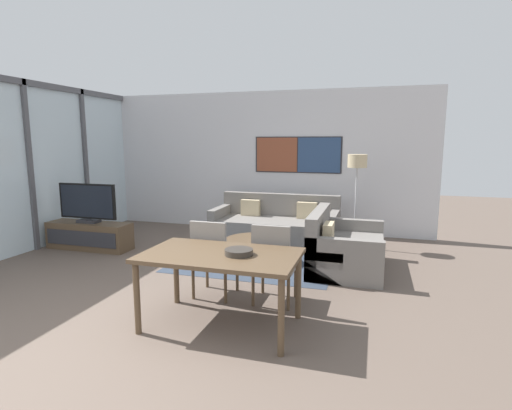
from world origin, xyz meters
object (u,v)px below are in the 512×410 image
Objects in this scene: dining_chair_left at (213,255)px; floor_lamp at (357,170)px; sofa_side at (341,250)px; fruit_bowl at (239,252)px; dining_chair_centre at (273,260)px; coffee_table at (255,245)px; dining_table at (221,261)px; sofa_main at (276,226)px; tv_console at (90,236)px; television at (87,203)px.

floor_lamp reaches higher than dining_chair_left.
sofa_side is 5.40× the size of fruit_bowl.
dining_chair_left and dining_chair_centre have the same top height.
floor_lamp reaches higher than coffee_table.
sofa_side is at bearing 65.80° from dining_table.
coffee_table is 3.40× the size of fruit_bowl.
fruit_bowl is at bearing -105.01° from floor_lamp.
sofa_main is 1.33m from coffee_table.
sofa_main is at bearing 103.14° from dining_chair_centre.
sofa_side is 0.98× the size of dining_table.
coffee_table is 1.00× the size of dining_chair_left.
tv_console is 2.92m from coffee_table.
television is 0.73× the size of sofa_side.
dining_chair_left is at bearing -117.93° from floor_lamp.
tv_console is 1.57× the size of coffee_table.
television reaches higher than fruit_bowl.
television is at bearing 92.00° from sofa_side.
fruit_bowl is (-0.79, -2.19, 0.50)m from sofa_side.
floor_lamp is at bearing 17.76° from television.
dining_chair_left is at bearing 130.13° from fruit_bowl.
dining_chair_left is 3.25m from floor_lamp.
coffee_table is 2.21m from dining_table.
floor_lamp is at bearing -2.34° from sofa_main.
coffee_table is at bearing 2.22° from television.
sofa_main is at bearing 177.66° from floor_lamp.
tv_console is 0.97× the size of dining_table.
television is at bearing 147.60° from dining_table.
sofa_main reaches higher than fruit_bowl.
sofa_main is at bearing 97.94° from fruit_bowl.
sofa_side is at bearing -95.75° from floor_lamp.
dining_chair_centre reaches higher than fruit_bowl.
floor_lamp is at bearing 42.16° from coffee_table.
sofa_main is 1.82m from sofa_side.
sofa_main reaches higher than tv_console.
sofa_side reaches higher than tv_console.
sofa_main is 2.41× the size of dining_chair_left.
dining_table is 1.63× the size of dining_chair_left.
fruit_bowl is at bearing -104.65° from dining_chair_centre.
dining_table is 0.22m from fruit_bowl.
dining_chair_centre reaches higher than sofa_main.
television is at bearing -177.78° from coffee_table.
tv_console is at bearing -153.69° from sofa_main.
sofa_side is 2.43m from dining_table.
dining_table is at bearing -32.40° from television.
sofa_side is 1.59× the size of coffee_table.
sofa_main reaches higher than coffee_table.
coffee_table is 1.00× the size of dining_chair_centre.
dining_table is at bearing -32.39° from tv_console.
tv_console is 3.18m from dining_chair_left.
television reaches higher than dining_table.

